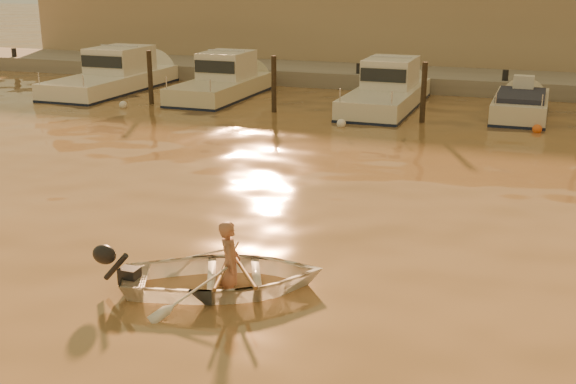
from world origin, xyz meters
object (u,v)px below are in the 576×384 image
at_px(moored_boat_2, 386,91).
at_px(waterfront_building, 476,23).
at_px(dinghy, 224,276).
at_px(moored_boat_0, 112,76).
at_px(person, 230,264).
at_px(moored_boat_3, 520,110).
at_px(moored_boat_1, 221,82).

bearing_deg(moored_boat_2, waterfront_building, 80.05).
relative_size(dinghy, moored_boat_0, 0.41).
bearing_deg(dinghy, moored_boat_2, -21.13).
relative_size(person, moored_boat_3, 0.28).
bearing_deg(moored_boat_1, moored_boat_2, 0.00).
relative_size(moored_boat_0, moored_boat_3, 1.51).
xyz_separation_m(dinghy, waterfront_building, (0.90, 27.41, 2.19)).
relative_size(moored_boat_1, moored_boat_2, 0.90).
bearing_deg(moored_boat_2, dinghy, -86.41).
xyz_separation_m(moored_boat_3, waterfront_building, (-2.82, 11.00, 2.17)).
xyz_separation_m(dinghy, moored_boat_0, (-12.75, 16.41, 0.41)).
xyz_separation_m(dinghy, moored_boat_2, (-1.03, 16.41, 0.41)).
height_order(dinghy, waterfront_building, waterfront_building).
distance_m(moored_boat_1, moored_boat_2, 6.67).
bearing_deg(dinghy, waterfront_building, -26.60).
bearing_deg(dinghy, person, -90.00).
distance_m(moored_boat_0, moored_boat_1, 5.05).
height_order(moored_boat_2, waterfront_building, waterfront_building).
height_order(moored_boat_1, moored_boat_3, moored_boat_1).
xyz_separation_m(dinghy, moored_boat_3, (3.72, 16.41, 0.01)).
bearing_deg(moored_boat_1, waterfront_building, 51.97).
relative_size(dinghy, moored_boat_3, 0.61).
distance_m(dinghy, moored_boat_0, 20.79).
bearing_deg(waterfront_building, dinghy, -91.88).
height_order(moored_boat_1, moored_boat_2, same).
bearing_deg(moored_boat_3, moored_boat_1, 180.00).
xyz_separation_m(person, waterfront_building, (0.81, 27.37, 1.98)).
xyz_separation_m(moored_boat_1, waterfront_building, (8.60, 11.00, 1.77)).
bearing_deg(dinghy, moored_boat_0, 13.13).
xyz_separation_m(moored_boat_0, moored_boat_3, (16.47, 0.00, -0.40)).
xyz_separation_m(moored_boat_0, moored_boat_1, (5.05, 0.00, 0.00)).
height_order(dinghy, person, person).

